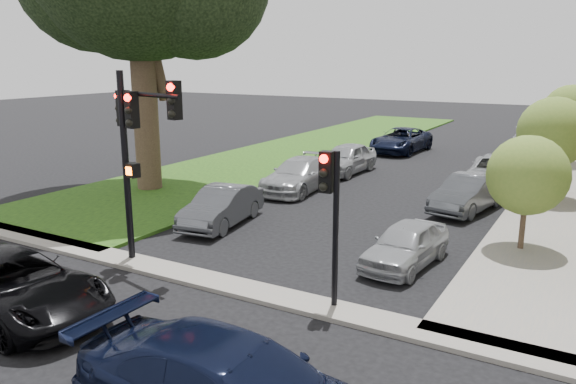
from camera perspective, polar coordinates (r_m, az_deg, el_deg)
The scene contains 19 objects.
ground at distance 13.73m, azimuth -10.71°, elevation -12.42°, with size 140.00×140.00×0.00m, color black.
grass_strip at distance 37.92m, azimuth 2.53°, elevation 4.51°, with size 8.00×44.00×0.12m, color #1A3413.
sidewalk_right at distance 33.82m, azimuth 26.96°, elevation 1.96°, with size 3.50×44.00×0.12m, color gray.
sidewalk_cross at distance 15.13m, azimuth -5.75°, elevation -9.48°, with size 60.00×1.00×0.12m, color gray.
small_tree_a at distance 18.62m, azimuth 23.16°, elevation 1.56°, with size 2.46×2.46×3.68m.
small_tree_b at distance 25.94m, azimuth 25.37°, elevation 5.50°, with size 2.94×2.94×4.41m.
small_tree_c at distance 35.43m, azimuth 26.77°, elevation 7.28°, with size 3.01×3.01×4.52m.
traffic_signal_main at distance 16.45m, azimuth -15.19°, elevation 5.76°, with size 2.75×0.79×5.61m.
traffic_signal_secondary at distance 13.10m, azimuth 4.38°, elevation -0.86°, with size 0.49×0.40×3.88m.
car_cross_near at distance 14.81m, azimuth -26.26°, elevation -8.50°, with size 2.49×5.41×1.50m, color black.
car_parked_0 at distance 16.76m, azimuth 11.87°, elevation -5.24°, with size 1.53×3.81×1.30m, color #999BA0.
car_parked_1 at distance 23.30m, azimuth 17.80°, elevation -0.16°, with size 1.52×4.35×1.43m, color #3F4247.
car_parked_2 at distance 27.45m, azimuth 20.48°, elevation 1.78°, with size 2.62×5.68×1.58m, color #999BA0.
car_parked_3 at distance 35.54m, azimuth 22.07°, elevation 3.92°, with size 1.56×3.87×1.32m, color maroon.
car_parked_4 at distance 39.23m, azimuth 23.36°, elevation 4.74°, with size 2.08×5.12×1.49m, color #999BA0.
car_parked_5 at distance 20.48m, azimuth -6.76°, elevation -1.46°, with size 1.48×4.25×1.40m, color #3F4247.
car_parked_6 at distance 25.66m, azimuth 1.13°, elevation 1.75°, with size 2.07×5.09×1.48m, color #999BA0.
car_parked_7 at distance 29.78m, azimuth 5.93°, elevation 3.42°, with size 1.87×4.64×1.58m, color #999BA0.
car_parked_8 at distance 37.12m, azimuth 11.42°, elevation 5.19°, with size 2.58×5.60×1.56m, color black.
Camera 1 is at (8.21, -9.27, 5.93)m, focal length 35.00 mm.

